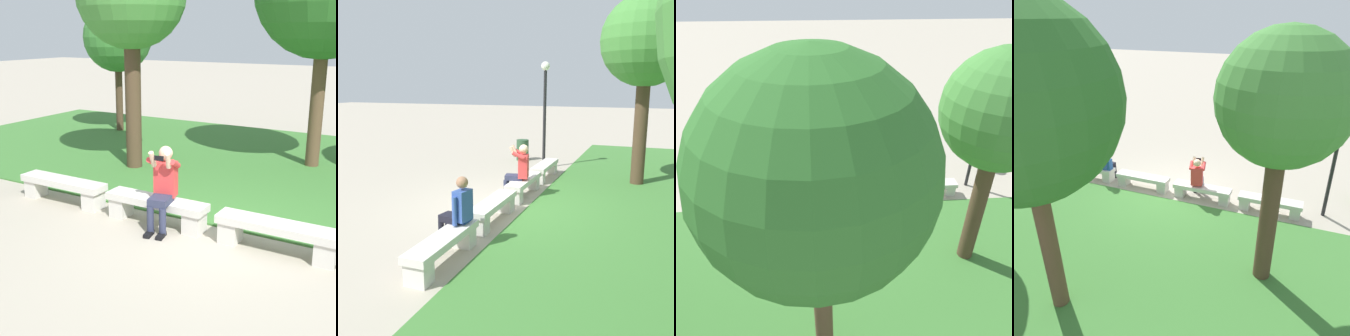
% 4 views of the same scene
% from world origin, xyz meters
% --- Properties ---
extents(ground_plane, '(80.00, 80.00, 0.00)m').
position_xyz_m(ground_plane, '(0.00, 0.00, 0.00)').
color(ground_plane, '#A89E8C').
extents(bench_main, '(1.76, 0.40, 0.45)m').
position_xyz_m(bench_main, '(-3.01, 0.00, 0.29)').
color(bench_main, beige).
rests_on(bench_main, ground).
extents(bench_near, '(1.76, 0.40, 0.45)m').
position_xyz_m(bench_near, '(-1.00, 0.00, 0.29)').
color(bench_near, beige).
rests_on(bench_near, ground).
extents(bench_mid, '(1.76, 0.40, 0.45)m').
position_xyz_m(bench_mid, '(1.00, 0.00, 0.29)').
color(bench_mid, beige).
rests_on(bench_mid, ground).
extents(bench_far, '(1.76, 0.40, 0.45)m').
position_xyz_m(bench_far, '(3.01, 0.00, 0.29)').
color(bench_far, beige).
rests_on(bench_far, ground).
extents(person_photographer, '(0.52, 0.77, 1.32)m').
position_xyz_m(person_photographer, '(-0.82, -0.08, 0.74)').
color(person_photographer, black).
rests_on(person_photographer, ground).
extents(person_distant, '(0.47, 0.71, 1.26)m').
position_xyz_m(person_distant, '(2.39, -0.07, 0.67)').
color(person_distant, black).
rests_on(person_distant, ground).
extents(backpack, '(0.28, 0.24, 0.43)m').
position_xyz_m(backpack, '(2.31, -0.01, 0.63)').
color(backpack, '#234C8C').
rests_on(backpack, bench_far).
extents(tree_right_background, '(2.37, 2.37, 5.02)m').
position_xyz_m(tree_right_background, '(-3.20, 2.58, 3.77)').
color(tree_right_background, '#4C3826').
rests_on(tree_right_background, ground).
extents(trash_bin, '(0.44, 0.44, 0.75)m').
position_xyz_m(trash_bin, '(-5.47, -1.50, 0.38)').
color(trash_bin, '#2D5133').
rests_on(trash_bin, ground).
extents(lamp_post, '(0.28, 0.28, 3.43)m').
position_xyz_m(lamp_post, '(-4.45, -0.42, 2.28)').
color(lamp_post, black).
rests_on(lamp_post, ground).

